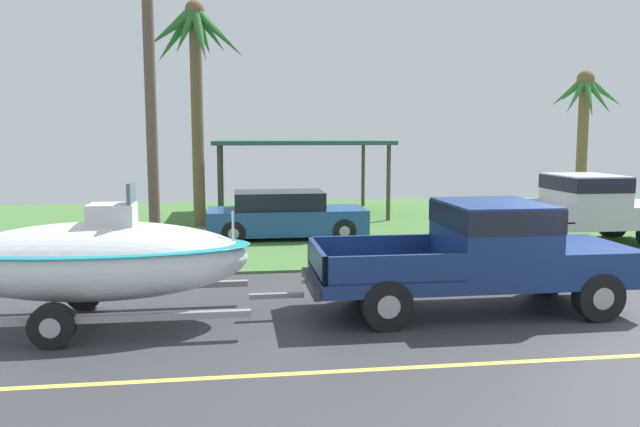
# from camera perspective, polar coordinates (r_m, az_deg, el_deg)

# --- Properties ---
(ground) EXTENTS (36.00, 22.00, 0.11)m
(ground) POSITION_cam_1_polar(r_m,az_deg,el_deg) (19.01, 10.32, -2.00)
(ground) COLOR #38383D
(pickup_truck_towing) EXTENTS (5.58, 2.00, 1.87)m
(pickup_truck_towing) POSITION_cam_1_polar(r_m,az_deg,el_deg) (11.14, 15.11, -3.27)
(pickup_truck_towing) COLOR navy
(pickup_truck_towing) RESTS_ON ground
(boat_on_trailer) EXTENTS (5.87, 2.23, 2.27)m
(boat_on_trailer) POSITION_cam_1_polar(r_m,az_deg,el_deg) (10.48, -19.52, -3.98)
(boat_on_trailer) COLOR gray
(boat_on_trailer) RESTS_ON ground
(parked_pickup_background) EXTENTS (5.51, 2.08, 1.92)m
(parked_pickup_background) POSITION_cam_1_polar(r_m,az_deg,el_deg) (18.40, 22.66, 0.60)
(parked_pickup_background) COLOR silver
(parked_pickup_background) RESTS_ON ground
(parked_sedan_near) EXTENTS (4.47, 1.82, 1.38)m
(parked_sedan_near) POSITION_cam_1_polar(r_m,az_deg,el_deg) (18.00, -3.21, -0.22)
(parked_sedan_near) COLOR #234C89
(parked_sedan_near) RESTS_ON ground
(carport_awning) EXTENTS (6.17, 4.70, 2.76)m
(carport_awning) POSITION_cam_1_polar(r_m,az_deg,el_deg) (23.03, -1.93, 6.31)
(carport_awning) COLOR #4C4238
(carport_awning) RESTS_ON ground
(palm_tree_near_left) EXTENTS (3.15, 3.28, 7.08)m
(palm_tree_near_left) POSITION_cam_1_polar(r_m,az_deg,el_deg) (20.56, -11.24, 13.98)
(palm_tree_near_left) COLOR brown
(palm_tree_near_left) RESTS_ON ground
(palm_tree_mid) EXTENTS (3.31, 2.92, 5.53)m
(palm_tree_mid) POSITION_cam_1_polar(r_m,az_deg,el_deg) (28.00, 22.85, 8.77)
(palm_tree_mid) COLOR brown
(palm_tree_mid) RESTS_ON ground
(utility_pole) EXTENTS (0.24, 1.80, 8.58)m
(utility_pole) POSITION_cam_1_polar(r_m,az_deg,el_deg) (14.16, -15.18, 12.80)
(utility_pole) COLOR brown
(utility_pole) RESTS_ON ground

